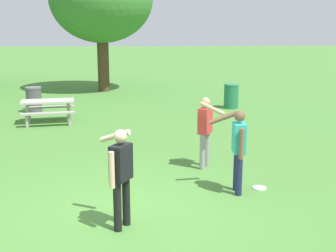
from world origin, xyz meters
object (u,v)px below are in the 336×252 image
Objects in this scene: person_bystander at (238,145)px; trash_can_beside_table at (34,100)px; person_catcher at (206,127)px; trash_can_further_along at (231,96)px; person_thrower at (120,171)px; frisbee at (259,188)px; picnic_table_near at (48,106)px.

trash_can_beside_table is at bearing 126.04° from person_bystander.
person_bystander is (0.45, -1.58, 0.00)m from person_catcher.
trash_can_further_along is (1.86, 7.42, -0.48)m from person_catcher.
person_thrower reaches higher than frisbee.
trash_can_beside_table reaches higher than picnic_table_near.
frisbee is (0.95, -1.37, -0.95)m from person_catcher.
person_bystander is 1.71× the size of trash_can_beside_table.
frisbee is at bearing -51.07° from trash_can_beside_table.
person_catcher is (1.71, 3.06, 0.00)m from person_thrower.
frisbee is at bearing -48.24° from picnic_table_near.
frisbee is 0.29× the size of trash_can_further_along.
person_thrower is at bearing -119.17° from person_catcher.
person_catcher reaches higher than frisbee.
picnic_table_near is at bearing 110.42° from person_thrower.
person_bystander reaches higher than frisbee.
person_catcher is 7.66m from trash_can_further_along.
person_bystander reaches higher than picnic_table_near.
person_catcher is 1.71× the size of trash_can_beside_table.
picnic_table_near is at bearing 131.76° from frisbee.
trash_can_beside_table is (-6.07, 8.34, -0.48)m from person_bystander.
trash_can_further_along is (1.41, 9.00, -0.48)m from person_bystander.
person_bystander is (2.15, 1.48, 0.00)m from person_thrower.
person_bystander is at bearing -74.23° from person_catcher.
picnic_table_near is (-2.97, 7.99, -0.40)m from person_thrower.
person_thrower is 1.00× the size of person_bystander.
person_catcher reaches higher than trash_can_further_along.
frisbee is at bearing -55.29° from person_catcher.
trash_can_further_along is at bearing 84.11° from frisbee.
person_bystander reaches higher than trash_can_further_along.
trash_can_further_along is (7.48, 0.65, 0.00)m from trash_can_beside_table.
trash_can_further_along reaches higher than picnic_table_near.
frisbee is (0.51, 0.20, -0.95)m from person_bystander.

